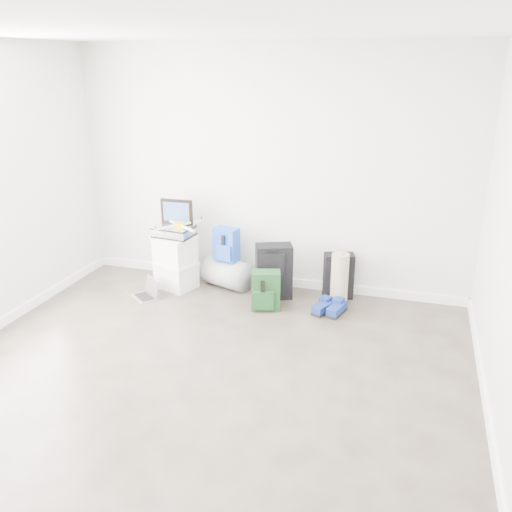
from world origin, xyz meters
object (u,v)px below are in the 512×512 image
(boxes_stack, at_px, (176,262))
(duffel_bag, at_px, (228,273))
(briefcase, at_px, (174,231))
(carry_on, at_px, (338,276))
(large_suitcase, at_px, (274,272))
(laptop, at_px, (147,293))

(boxes_stack, height_order, duffel_bag, boxes_stack)
(briefcase, height_order, carry_on, briefcase)
(briefcase, xyz_separation_m, large_suitcase, (1.16, 0.05, -0.38))
(boxes_stack, relative_size, duffel_bag, 1.13)
(boxes_stack, height_order, large_suitcase, boxes_stack)
(briefcase, distance_m, laptop, 0.75)
(boxes_stack, xyz_separation_m, laptop, (-0.19, -0.36, -0.26))
(boxes_stack, distance_m, large_suitcase, 1.16)
(carry_on, bearing_deg, laptop, 179.93)
(boxes_stack, relative_size, large_suitcase, 1.02)
(large_suitcase, height_order, carry_on, large_suitcase)
(duffel_bag, bearing_deg, boxes_stack, -142.63)
(carry_on, bearing_deg, large_suitcase, -179.80)
(duffel_bag, bearing_deg, laptop, -124.86)
(boxes_stack, relative_size, briefcase, 1.48)
(briefcase, relative_size, carry_on, 0.83)
(large_suitcase, relative_size, carry_on, 1.21)
(laptop, bearing_deg, briefcase, 99.79)
(carry_on, relative_size, laptop, 1.39)
(laptop, bearing_deg, boxes_stack, 99.79)
(carry_on, bearing_deg, briefcase, 171.04)
(briefcase, distance_m, large_suitcase, 1.22)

